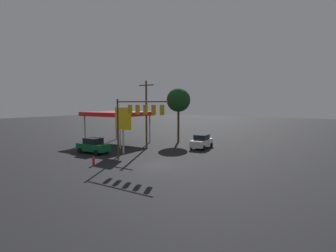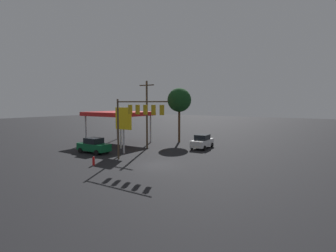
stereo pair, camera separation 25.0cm
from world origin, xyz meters
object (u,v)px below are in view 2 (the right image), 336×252
at_px(sedan_far, 202,142).
at_px(street_tree, 179,100).
at_px(utility_pole, 147,113).
at_px(price_sign, 123,120).
at_px(sedan_waiting, 94,146).
at_px(fire_hydrant, 94,161).
at_px(traffic_signal_assembly, 138,114).

xyz_separation_m(sedan_far, street_tree, (5.82, -3.40, 5.78)).
relative_size(utility_pole, price_sign, 1.62).
distance_m(sedan_far, street_tree, 8.88).
height_order(price_sign, sedan_far, price_sign).
xyz_separation_m(price_sign, sedan_far, (-6.58, -8.69, -3.18)).
bearing_deg(sedan_waiting, utility_pole, -120.17).
xyz_separation_m(price_sign, fire_hydrant, (-1.88, 6.42, -3.69)).
xyz_separation_m(price_sign, street_tree, (-0.76, -12.09, 2.60)).
distance_m(traffic_signal_assembly, sedan_far, 12.44).
bearing_deg(utility_pole, traffic_signal_assembly, 121.92).
relative_size(traffic_signal_assembly, sedan_far, 1.49).
relative_size(utility_pole, sedan_far, 2.06).
bearing_deg(fire_hydrant, utility_pole, -81.22).
relative_size(sedan_far, street_tree, 0.52).
bearing_deg(utility_pole, sedan_waiting, 61.64).
bearing_deg(price_sign, sedan_waiting, 31.30).
height_order(price_sign, sedan_waiting, price_sign).
xyz_separation_m(utility_pole, sedan_waiting, (3.46, 6.41, -3.99)).
xyz_separation_m(price_sign, sedan_waiting, (3.26, 1.98, -3.18)).
xyz_separation_m(sedan_far, fire_hydrant, (4.70, 15.11, -0.51)).
bearing_deg(sedan_far, price_sign, -41.44).
xyz_separation_m(sedan_waiting, street_tree, (-4.02, -14.07, 5.78)).
height_order(sedan_far, street_tree, street_tree).
xyz_separation_m(traffic_signal_assembly, utility_pole, (4.56, -7.31, -0.20)).
distance_m(sedan_waiting, street_tree, 15.73).
xyz_separation_m(traffic_signal_assembly, price_sign, (4.76, -2.88, -1.01)).
distance_m(sedan_waiting, sedan_far, 14.51).
relative_size(price_sign, street_tree, 0.66).
bearing_deg(sedan_far, fire_hydrant, -21.57).
bearing_deg(street_tree, traffic_signal_assembly, 104.94).
distance_m(traffic_signal_assembly, utility_pole, 8.62).
distance_m(price_sign, sedan_far, 11.35).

